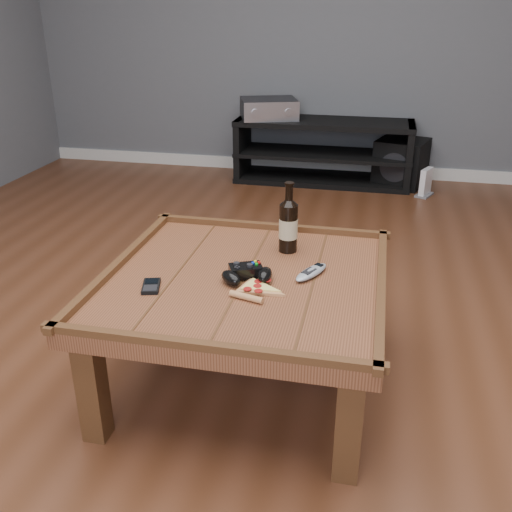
% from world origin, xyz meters
% --- Properties ---
extents(ground, '(6.00, 6.00, 0.00)m').
position_xyz_m(ground, '(0.00, 0.00, 0.00)').
color(ground, '#4A2715').
rests_on(ground, ground).
extents(wall_back, '(5.00, 0.04, 2.70)m').
position_xyz_m(wall_back, '(0.00, 3.00, 1.35)').
color(wall_back, '#52565A').
rests_on(wall_back, ground).
extents(baseboard, '(5.00, 0.02, 0.10)m').
position_xyz_m(baseboard, '(0.00, 2.99, 0.05)').
color(baseboard, silver).
rests_on(baseboard, ground).
extents(coffee_table, '(1.03, 1.03, 0.48)m').
position_xyz_m(coffee_table, '(0.00, 0.00, 0.39)').
color(coffee_table, '#522B17').
rests_on(coffee_table, ground).
extents(media_console, '(1.40, 0.45, 0.50)m').
position_xyz_m(media_console, '(0.00, 2.75, 0.25)').
color(media_console, black).
rests_on(media_console, ground).
extents(beer_bottle, '(0.07, 0.07, 0.28)m').
position_xyz_m(beer_bottle, '(0.11, 0.27, 0.56)').
color(beer_bottle, black).
rests_on(beer_bottle, coffee_table).
extents(game_controller, '(0.19, 0.17, 0.06)m').
position_xyz_m(game_controller, '(0.01, -0.03, 0.48)').
color(game_controller, black).
rests_on(game_controller, coffee_table).
extents(pizza_slice, '(0.19, 0.25, 0.02)m').
position_xyz_m(pizza_slice, '(0.06, -0.10, 0.46)').
color(pizza_slice, tan).
rests_on(pizza_slice, coffee_table).
extents(smartphone, '(0.09, 0.12, 0.01)m').
position_xyz_m(smartphone, '(-0.30, -0.15, 0.46)').
color(smartphone, black).
rests_on(smartphone, coffee_table).
extents(remote_control, '(0.13, 0.19, 0.03)m').
position_xyz_m(remote_control, '(0.23, 0.06, 0.46)').
color(remote_control, '#8F959C').
rests_on(remote_control, coffee_table).
extents(av_receiver, '(0.53, 0.48, 0.15)m').
position_xyz_m(av_receiver, '(-0.45, 2.74, 0.58)').
color(av_receiver, black).
rests_on(av_receiver, media_console).
extents(subwoofer, '(0.46, 0.46, 0.36)m').
position_xyz_m(subwoofer, '(0.62, 2.80, 0.18)').
color(subwoofer, black).
rests_on(subwoofer, ground).
extents(game_console, '(0.15, 0.19, 0.21)m').
position_xyz_m(game_console, '(0.81, 2.54, 0.10)').
color(game_console, slate).
rests_on(game_console, ground).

